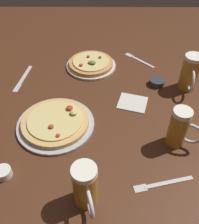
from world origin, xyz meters
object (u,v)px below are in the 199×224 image
Objects in this scene: fork_spare at (139,60)px; pizza_plate_far at (91,64)px; beer_mug_pale at (85,187)px; napkin_folded at (133,102)px; knife_right at (23,78)px; beer_mug_dark at (190,73)px; beer_mug_amber at (180,128)px; ramekin_butter at (3,173)px; pizza_plate_near at (56,123)px; ramekin_sauce at (157,82)px; fork_left at (162,184)px.

pizza_plate_far is at bearing -165.72° from fork_spare.
beer_mug_pale reaches higher than napkin_folded.
napkin_folded is 0.56× the size of knife_right.
pizza_plate_far is 1.51× the size of beer_mug_dark.
beer_mug_amber reaches higher than knife_right.
beer_mug_pale is 0.31m from ramekin_butter.
knife_right is 0.63m from fork_spare.
pizza_plate_near is 1.91× the size of beer_mug_amber.
beer_mug_amber is 0.81m from knife_right.
beer_mug_amber is 0.65m from ramekin_butter.
pizza_plate_near is 1.43× the size of knife_right.
pizza_plate_far is at bearing 154.91° from ramekin_sauce.
knife_right is at bearing 118.24° from beer_mug_pale.
ramekin_butter is at bearing 162.60° from beer_mug_pale.
ramekin_butter is (-0.29, 0.09, -0.07)m from beer_mug_pale.
pizza_plate_far is 0.27m from fork_spare.
pizza_plate_near is 1.21× the size of pizza_plate_far.
beer_mug_dark reaches higher than pizza_plate_far.
napkin_folded is (0.20, -0.29, -0.01)m from pizza_plate_far.
pizza_plate_near is at bearing 169.45° from beer_mug_amber.
ramekin_butter is 0.45× the size of napkin_folded.
beer_mug_dark is 0.90m from ramekin_butter.
ramekin_sauce is at bearing 40.53° from ramekin_butter.
beer_mug_pale reaches higher than fork_left.
beer_mug_amber is at bearing -109.69° from beer_mug_dark.
napkin_folded is at bearing -100.36° from fork_spare.
beer_mug_pale is at bearing -166.65° from fork_left.
beer_mug_dark is 0.83× the size of fork_left.
ramekin_butter reaches higher than fork_left.
ramekin_butter reaches higher than fork_spare.
beer_mug_dark is 0.16m from ramekin_sauce.
beer_mug_dark reaches higher than ramekin_butter.
knife_right is (-0.34, -0.11, -0.01)m from pizza_plate_far.
knife_right is 1.42× the size of fork_spare.
ramekin_sauce is at bearing -25.09° from pizza_plate_far.
ramekin_butter is 0.36× the size of fork_spare.
fork_left is at bearing -114.26° from beer_mug_amber.
fork_spare is at bearing 14.28° from pizza_plate_far.
pizza_plate_far is (0.13, 0.44, 0.00)m from pizza_plate_near.
knife_right is at bearing 96.25° from ramekin_butter.
beer_mug_amber reaches higher than pizza_plate_far.
beer_mug_pale is (-0.34, -0.24, 0.00)m from beer_mug_amber.
fork_left and knife_right have the same top height.
pizza_plate_near is 0.49m from beer_mug_amber.
beer_mug_dark is at bearing -4.77° from knife_right.
beer_mug_dark is 0.31m from napkin_folded.
ramekin_butter is 0.57m from knife_right.
ramekin_butter is 0.26× the size of knife_right.
ramekin_butter is at bearing -141.48° from napkin_folded.
beer_mug_dark is 1.38× the size of napkin_folded.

